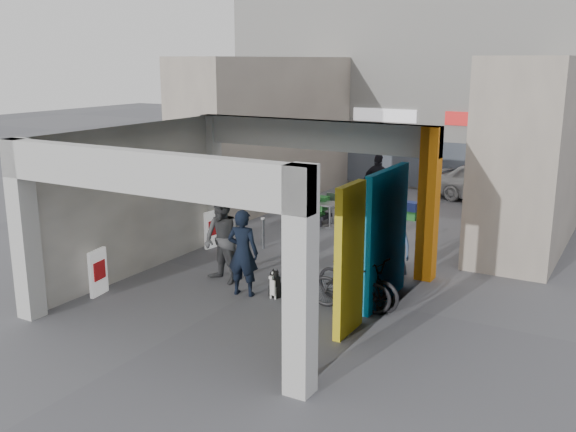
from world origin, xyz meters
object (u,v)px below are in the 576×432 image
Objects in this scene: man_back_turned at (223,240)px; white_van at (491,184)px; man_with_dog at (243,253)px; man_elderly at (395,245)px; cafe_set at (330,214)px; man_crates at (378,183)px; produce_stand at (309,212)px; bicycle_rear at (350,286)px; border_collie at (276,286)px; bicycle_front at (358,281)px.

white_van is at bearing 88.68° from man_back_turned.
man_with_dog is 3.60m from man_elderly.
man_back_turned reaches higher than cafe_set.
man_crates is at bearing 153.21° from white_van.
produce_stand is at bearing 113.31° from man_back_turned.
cafe_set is 5.99m from man_back_turned.
produce_stand is 0.81× the size of man_elderly.
produce_stand is at bearing 28.21° from bicycle_rear.
man_crates is (-1.13, 8.48, 0.70)m from border_collie.
man_crates is at bearing 75.18° from cafe_set.
white_van is at bearing 93.04° from man_elderly.
cafe_set is 0.73× the size of bicycle_front.
white_van reaches higher than bicycle_rear.
bicycle_front is at bearing -6.21° from bicycle_rear.
cafe_set is at bearing 74.60° from man_crates.
bicycle_front is at bearing -87.80° from man_elderly.
man_elderly is 0.79× the size of bicycle_front.
man_elderly is at bearing -164.53° from white_van.
cafe_set is 0.85× the size of bicycle_rear.
man_with_dog is 2.42m from bicycle_rear.
border_collie is 11.80m from white_van.
produce_stand is 5.87m from man_back_turned.
produce_stand is 7.15m from bicycle_rear.
man_with_dog is 2.49m from bicycle_front.
bicycle_rear is (-0.05, -2.36, -0.27)m from man_elderly.
man_back_turned is (0.85, -5.77, 0.66)m from produce_stand.
man_crates is at bearing 115.96° from border_collie.
man_with_dog is 0.98× the size of man_crates.
man_elderly is (2.41, 2.67, -0.16)m from man_with_dog.
produce_stand is at bearing 142.77° from man_elderly.
white_van is (2.94, 3.17, -0.27)m from man_crates.
man_with_dog is 12.13m from white_van.
man_with_dog is at bearing 116.84° from bicycle_front.
man_with_dog is at bearing -80.63° from cafe_set.
man_elderly is 9.20m from white_van.
border_collie is 1.70m from man_back_turned.
man_crates reaches higher than bicycle_rear.
produce_stand is 0.64× the size of bicycle_front.
man_with_dog is at bearing -12.76° from man_back_turned.
man_with_dog is at bearing 91.36° from bicycle_rear.
bicycle_front is (4.04, -5.53, 0.19)m from produce_stand.
bicycle_front is 11.20m from white_van.
bicycle_front is (2.36, 0.67, -0.42)m from man_with_dog.
man_back_turned is 8.27m from man_crates.
man_elderly is at bearing -59.46° from produce_stand.
man_elderly is at bearing 114.70° from man_crates.
white_van is at bearing -112.49° from man_with_dog.
man_elderly is at bearing 9.47° from bicycle_front.
man_with_dog reaches higher than bicycle_rear.
white_van is (2.50, 11.87, -0.25)m from man_with_dog.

